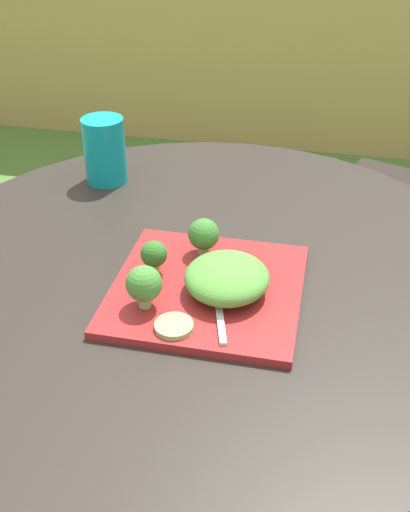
% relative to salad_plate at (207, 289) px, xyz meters
% --- Properties ---
extents(bamboo_fence, '(8.00, 0.08, 1.35)m').
position_rel_salad_plate_xyz_m(bamboo_fence, '(-0.02, 2.37, -0.08)').
color(bamboo_fence, '#A8894C').
rests_on(bamboo_fence, ground_plane).
extents(patio_table, '(1.02, 1.02, 0.75)m').
position_rel_salad_plate_xyz_m(patio_table, '(-0.02, 0.08, -0.24)').
color(patio_table, '#28231E').
rests_on(patio_table, ground_plane).
extents(salad_plate, '(0.29, 0.29, 0.01)m').
position_rel_salad_plate_xyz_m(salad_plate, '(0.00, 0.00, 0.00)').
color(salad_plate, maroon).
rests_on(salad_plate, patio_table).
extents(drinking_glass, '(0.08, 0.08, 0.13)m').
position_rel_salad_plate_xyz_m(drinking_glass, '(-0.28, 0.34, 0.05)').
color(drinking_glass, '#0F8C93').
rests_on(drinking_glass, patio_table).
extents(fork, '(0.06, 0.15, 0.00)m').
position_rel_salad_plate_xyz_m(fork, '(0.02, -0.04, 0.01)').
color(fork, silver).
rests_on(fork, salad_plate).
extents(lettuce_mound, '(0.13, 0.13, 0.05)m').
position_rel_salad_plate_xyz_m(lettuce_mound, '(0.03, -0.01, 0.03)').
color(lettuce_mound, '#519338').
rests_on(lettuce_mound, salad_plate).
extents(broccoli_floret_0, '(0.04, 0.04, 0.06)m').
position_rel_salad_plate_xyz_m(broccoli_floret_0, '(-0.09, 0.02, 0.04)').
color(broccoli_floret_0, '#99B770').
rests_on(broccoli_floret_0, salad_plate).
extents(broccoli_floret_1, '(0.05, 0.05, 0.07)m').
position_rel_salad_plate_xyz_m(broccoli_floret_1, '(-0.08, -0.07, 0.05)').
color(broccoli_floret_1, '#99B770').
rests_on(broccoli_floret_1, salad_plate).
extents(broccoli_floret_2, '(0.05, 0.05, 0.06)m').
position_rel_salad_plate_xyz_m(broccoli_floret_2, '(-0.03, 0.09, 0.04)').
color(broccoli_floret_2, '#99B770').
rests_on(broccoli_floret_2, salad_plate).
extents(cucumber_slice_0, '(0.05, 0.05, 0.01)m').
position_rel_salad_plate_xyz_m(cucumber_slice_0, '(-0.02, -0.11, 0.01)').
color(cucumber_slice_0, '#8EB766').
rests_on(cucumber_slice_0, salad_plate).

